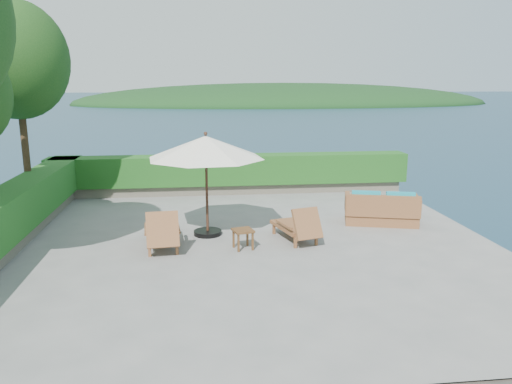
{
  "coord_description": "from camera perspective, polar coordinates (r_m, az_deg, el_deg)",
  "views": [
    {
      "loc": [
        -1.14,
        -11.5,
        3.87
      ],
      "look_at": [
        0.3,
        0.8,
        1.1
      ],
      "focal_mm": 35.0,
      "sensor_mm": 36.0,
      "label": 1
    }
  ],
  "objects": [
    {
      "name": "lounge_left",
      "position": [
        11.9,
        -10.67,
        -4.44
      ],
      "size": [
        0.89,
        1.82,
        1.01
      ],
      "rotation": [
        0.0,
        0.0,
        0.09
      ],
      "color": "brown",
      "rests_on": "ground"
    },
    {
      "name": "lounge_right",
      "position": [
        12.29,
        4.74,
        -3.87
      ],
      "size": [
        1.09,
        1.75,
        0.94
      ],
      "rotation": [
        0.0,
        0.0,
        0.28
      ],
      "color": "brown",
      "rests_on": "ground"
    },
    {
      "name": "wicker_loveseat",
      "position": [
        14.17,
        14.13,
        -2.06
      ],
      "size": [
        2.17,
        1.49,
        0.97
      ],
      "rotation": [
        0.0,
        0.0,
        -0.27
      ],
      "color": "brown",
      "rests_on": "ground"
    },
    {
      "name": "offshore_island",
      "position": [
        153.89,
        3.18,
        10.02
      ],
      "size": [
        126.0,
        57.6,
        12.6
      ],
      "primitive_type": "ellipsoid",
      "color": "black",
      "rests_on": "ocean"
    },
    {
      "name": "planter_wall_far",
      "position": [
        17.53,
        -2.79,
        0.44
      ],
      "size": [
        12.0,
        0.6,
        0.36
      ],
      "primitive_type": "cube",
      "color": "slate",
      "rests_on": "ground"
    },
    {
      "name": "patio_umbrella",
      "position": [
        12.44,
        -5.75,
        5.0
      ],
      "size": [
        3.67,
        3.67,
        2.65
      ],
      "rotation": [
        0.0,
        0.0,
        -0.29
      ],
      "color": "black",
      "rests_on": "ground"
    },
    {
      "name": "hedge_far",
      "position": [
        17.4,
        -2.82,
        2.6
      ],
      "size": [
        12.4,
        0.9,
        1.0
      ],
      "primitive_type": "cube",
      "color": "#1C4D16",
      "rests_on": "planter_wall_far"
    },
    {
      "name": "ground",
      "position": [
        12.19,
        -0.97,
        -5.9
      ],
      "size": [
        12.0,
        12.0,
        0.0
      ],
      "primitive_type": "plane",
      "color": "gray",
      "rests_on": "ground"
    },
    {
      "name": "hedge_left",
      "position": [
        12.7,
        -27.04,
        -2.56
      ],
      "size": [
        0.9,
        12.4,
        1.0
      ],
      "primitive_type": "cube",
      "color": "#1C4D16",
      "rests_on": "planter_wall_left"
    },
    {
      "name": "tree_far",
      "position": [
        15.49,
        -25.7,
        13.38
      ],
      "size": [
        2.8,
        2.8,
        6.03
      ],
      "color": "#46331B",
      "rests_on": "ground"
    },
    {
      "name": "ocean",
      "position": [
        13.44,
        -0.92,
        -18.13
      ],
      "size": [
        600.0,
        600.0,
        0.0
      ],
      "primitive_type": "plane",
      "color": "#162F44",
      "rests_on": "ground"
    },
    {
      "name": "foundation",
      "position": [
        12.76,
        -0.94,
        -12.52
      ],
      "size": [
        12.0,
        12.0,
        3.0
      ],
      "primitive_type": "cube",
      "color": "#5E564B",
      "rests_on": "ocean"
    },
    {
      "name": "side_table",
      "position": [
        11.7,
        -1.5,
        -4.7
      ],
      "size": [
        0.54,
        0.54,
        0.47
      ],
      "rotation": [
        0.0,
        0.0,
        0.26
      ],
      "color": "brown",
      "rests_on": "ground"
    },
    {
      "name": "planter_wall_left",
      "position": [
        12.88,
        -26.74,
        -5.44
      ],
      "size": [
        0.6,
        12.0,
        0.36
      ],
      "primitive_type": "cube",
      "color": "slate",
      "rests_on": "ground"
    }
  ]
}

